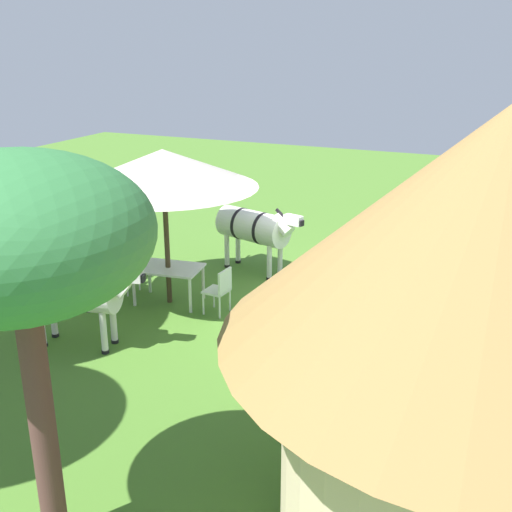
% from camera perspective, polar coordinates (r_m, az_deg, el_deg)
% --- Properties ---
extents(ground_plane, '(36.00, 36.00, 0.00)m').
position_cam_1_polar(ground_plane, '(12.36, 4.31, -4.46)').
color(ground_plane, '#4A792A').
extents(thatched_hut, '(5.08, 5.08, 4.52)m').
position_cam_1_polar(thatched_hut, '(6.15, 20.77, -5.01)').
color(thatched_hut, beige).
rests_on(thatched_hut, ground_plane).
extents(shade_umbrella, '(3.55, 3.55, 3.04)m').
position_cam_1_polar(shade_umbrella, '(11.77, -8.48, 7.92)').
color(shade_umbrella, '#443422').
rests_on(shade_umbrella, ground_plane).
extents(patio_dining_table, '(1.39, 1.00, 0.74)m').
position_cam_1_polar(patio_dining_table, '(12.33, -8.01, -1.39)').
color(patio_dining_table, silver).
rests_on(patio_dining_table, ground_plane).
extents(patio_chair_east_end, '(0.45, 0.47, 0.90)m').
position_cam_1_polar(patio_chair_east_end, '(11.76, -3.29, -2.94)').
color(patio_chair_east_end, white).
rests_on(patio_chair_east_end, ground_plane).
extents(patio_chair_near_lawn, '(0.46, 0.48, 0.90)m').
position_cam_1_polar(patio_chair_near_lawn, '(13.09, -12.12, -1.00)').
color(patio_chair_near_lawn, silver).
rests_on(patio_chair_near_lawn, ground_plane).
extents(guest_beside_umbrella, '(0.34, 0.58, 1.69)m').
position_cam_1_polar(guest_beside_umbrella, '(13.24, -14.12, 1.34)').
color(guest_beside_umbrella, black).
rests_on(guest_beside_umbrella, ground_plane).
extents(guest_behind_table, '(0.43, 0.47, 1.60)m').
position_cam_1_polar(guest_behind_table, '(12.86, -15.37, 0.45)').
color(guest_behind_table, '#24242A').
rests_on(guest_behind_table, ground_plane).
extents(standing_watcher, '(0.47, 0.45, 1.64)m').
position_cam_1_polar(standing_watcher, '(13.95, 12.28, 2.27)').
color(standing_watcher, black).
rests_on(standing_watcher, ground_plane).
extents(striped_lounge_chair, '(0.63, 0.87, 0.61)m').
position_cam_1_polar(striped_lounge_chair, '(11.82, 7.61, -4.39)').
color(striped_lounge_chair, '#3567B8').
rests_on(striped_lounge_chair, ground_plane).
extents(zebra_nearest_camera, '(2.14, 0.97, 1.53)m').
position_cam_1_polar(zebra_nearest_camera, '(10.79, -16.01, -3.09)').
color(zebra_nearest_camera, silver).
rests_on(zebra_nearest_camera, ground_plane).
extents(zebra_by_umbrella, '(2.24, 1.11, 1.57)m').
position_cam_1_polar(zebra_by_umbrella, '(13.70, -0.10, 2.63)').
color(zebra_by_umbrella, silver).
rests_on(zebra_by_umbrella, ground_plane).
extents(zebra_toward_hut, '(1.70, 1.75, 1.49)m').
position_cam_1_polar(zebra_toward_hut, '(13.56, 20.76, 0.80)').
color(zebra_toward_hut, silver).
rests_on(zebra_toward_hut, ground_plane).
extents(acacia_tree_behind_hut, '(2.42, 2.42, 4.10)m').
position_cam_1_polar(acacia_tree_behind_hut, '(5.78, -20.94, 1.53)').
color(acacia_tree_behind_hut, brown).
rests_on(acacia_tree_behind_hut, ground_plane).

